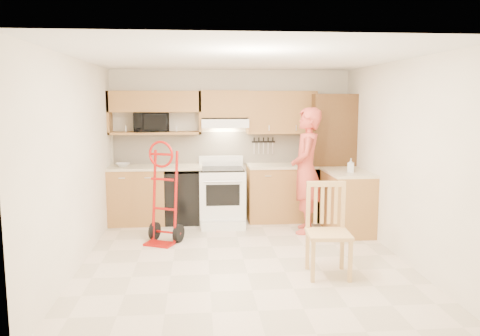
{
  "coord_description": "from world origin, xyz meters",
  "views": [
    {
      "loc": [
        -0.55,
        -5.79,
        2.0
      ],
      "look_at": [
        0.0,
        0.5,
        1.1
      ],
      "focal_mm": 35.62,
      "sensor_mm": 36.0,
      "label": 1
    }
  ],
  "objects": [
    {
      "name": "countertop_return",
      "position": [
        1.7,
        1.15,
        0.92
      ],
      "size": [
        0.63,
        1.0,
        0.04
      ],
      "primitive_type": "cube",
      "color": "beige",
      "rests_on": "cab_return_right"
    },
    {
      "name": "floor",
      "position": [
        0.0,
        0.0,
        -0.01
      ],
      "size": [
        4.0,
        4.5,
        0.02
      ],
      "primitive_type": "cube",
      "color": "beige",
      "rests_on": "ground"
    },
    {
      "name": "range",
      "position": [
        -0.18,
        1.76,
        0.54
      ],
      "size": [
        0.73,
        0.96,
        1.08
      ],
      "primitive_type": null,
      "color": "white",
      "rests_on": "ground"
    },
    {
      "name": "countertop_right",
      "position": [
        0.83,
        1.95,
        0.92
      ],
      "size": [
        1.14,
        0.63,
        0.04
      ],
      "primitive_type": "cube",
      "color": "beige",
      "rests_on": "lower_cab_right"
    },
    {
      "name": "dishwasher",
      "position": [
        -0.8,
        1.95,
        0.42
      ],
      "size": [
        0.6,
        0.6,
        0.85
      ],
      "primitive_type": "cube",
      "color": "black",
      "rests_on": "ground"
    },
    {
      "name": "wall_left",
      "position": [
        -2.01,
        0.0,
        1.25
      ],
      "size": [
        0.02,
        4.5,
        2.5
      ],
      "primitive_type": "cube",
      "color": "white",
      "rests_on": "ground"
    },
    {
      "name": "upper_shelf_mw",
      "position": [
        -1.25,
        2.08,
        1.47
      ],
      "size": [
        1.5,
        0.33,
        0.04
      ],
      "primitive_type": "cube",
      "color": "#996639",
      "rests_on": "wall_back"
    },
    {
      "name": "lower_cab_right",
      "position": [
        0.83,
        1.95,
        0.45
      ],
      "size": [
        1.14,
        0.6,
        0.9
      ],
      "primitive_type": "cube",
      "color": "#996639",
      "rests_on": "ground"
    },
    {
      "name": "wall_right",
      "position": [
        2.01,
        0.0,
        1.25
      ],
      "size": [
        0.02,
        4.5,
        2.5
      ],
      "primitive_type": "cube",
      "color": "white",
      "rests_on": "ground"
    },
    {
      "name": "bowl",
      "position": [
        -1.77,
        1.95,
        0.97
      ],
      "size": [
        0.26,
        0.26,
        0.06
      ],
      "primitive_type": "imported",
      "rotation": [
        0.0,
        0.0,
        0.13
      ],
      "color": "white",
      "rests_on": "countertop_left"
    },
    {
      "name": "pantry_tall",
      "position": [
        1.65,
        1.95,
        1.05
      ],
      "size": [
        0.7,
        0.6,
        2.1
      ],
      "primitive_type": "cube",
      "color": "#523016",
      "rests_on": "ground"
    },
    {
      "name": "cab_return_right",
      "position": [
        1.7,
        1.15,
        0.45
      ],
      "size": [
        0.6,
        1.0,
        0.9
      ],
      "primitive_type": "cube",
      "color": "#996639",
      "rests_on": "ground"
    },
    {
      "name": "upper_cab_center",
      "position": [
        -0.12,
        2.08,
        1.94
      ],
      "size": [
        0.76,
        0.33,
        0.44
      ],
      "primitive_type": "cube",
      "color": "#996639",
      "rests_on": "wall_back"
    },
    {
      "name": "person",
      "position": [
        1.06,
        1.19,
        0.95
      ],
      "size": [
        0.6,
        0.78,
        1.89
      ],
      "primitive_type": "imported",
      "rotation": [
        0.0,
        0.0,
        -1.81
      ],
      "color": "#C74638",
      "rests_on": "ground"
    },
    {
      "name": "backsplash",
      "position": [
        0.0,
        2.23,
        1.2
      ],
      "size": [
        3.92,
        0.03,
        0.55
      ],
      "primitive_type": "cube",
      "color": "beige",
      "rests_on": "wall_back"
    },
    {
      "name": "dining_chair",
      "position": [
        0.91,
        -0.64,
        0.53
      ],
      "size": [
        0.52,
        0.56,
        1.06
      ],
      "primitive_type": null,
      "rotation": [
        0.0,
        0.0,
        -0.08
      ],
      "color": "tan",
      "rests_on": "ground"
    },
    {
      "name": "microwave",
      "position": [
        -1.32,
        2.08,
        1.65
      ],
      "size": [
        0.61,
        0.45,
        0.31
      ],
      "primitive_type": "imported",
      "rotation": [
        0.0,
        0.0,
        0.12
      ],
      "color": "black",
      "rests_on": "upper_shelf_mw"
    },
    {
      "name": "countertop_left",
      "position": [
        -1.25,
        1.95,
        0.92
      ],
      "size": [
        1.5,
        0.63,
        0.04
      ],
      "primitive_type": "cube",
      "color": "beige",
      "rests_on": "lower_cab_left"
    },
    {
      "name": "range_hood",
      "position": [
        -0.12,
        2.02,
        1.63
      ],
      "size": [
        0.76,
        0.46,
        0.14
      ],
      "primitive_type": "cube",
      "color": "white",
      "rests_on": "wall_back"
    },
    {
      "name": "soap_bottle",
      "position": [
        1.7,
        1.04,
        1.04
      ],
      "size": [
        0.12,
        0.12,
        0.21
      ],
      "primitive_type": "imported",
      "rotation": [
        0.0,
        0.0,
        -0.35
      ],
      "color": "white",
      "rests_on": "countertop_return"
    },
    {
      "name": "hand_truck",
      "position": [
        -1.07,
        0.79,
        0.65
      ],
      "size": [
        0.66,
        0.64,
        1.31
      ],
      "primitive_type": null,
      "rotation": [
        0.0,
        0.0,
        -0.43
      ],
      "color": "#A60F0B",
      "rests_on": "ground"
    },
    {
      "name": "upper_cab_right",
      "position": [
        0.83,
        2.08,
        1.8
      ],
      "size": [
        1.14,
        0.33,
        0.7
      ],
      "primitive_type": "cube",
      "color": "#996639",
      "rests_on": "wall_back"
    },
    {
      "name": "wall_back",
      "position": [
        0.0,
        2.26,
        1.25
      ],
      "size": [
        4.0,
        0.02,
        2.5
      ],
      "primitive_type": "cube",
      "color": "white",
      "rests_on": "ground"
    },
    {
      "name": "lower_cab_left",
      "position": [
        -1.55,
        1.95,
        0.45
      ],
      "size": [
        0.9,
        0.6,
        0.9
      ],
      "primitive_type": "cube",
      "color": "#996639",
      "rests_on": "ground"
    },
    {
      "name": "upper_cab_left",
      "position": [
        -1.25,
        2.08,
        1.98
      ],
      "size": [
        1.5,
        0.33,
        0.34
      ],
      "primitive_type": "cube",
      "color": "#996639",
      "rests_on": "wall_back"
    },
    {
      "name": "knife_strip",
      "position": [
        0.55,
        2.21,
        1.24
      ],
      "size": [
        0.4,
        0.05,
        0.29
      ],
      "primitive_type": null,
      "color": "black",
      "rests_on": "backsplash"
    },
    {
      "name": "wall_front",
      "position": [
        0.0,
        -2.26,
        1.25
      ],
      "size": [
        4.0,
        0.02,
        2.5
      ],
      "primitive_type": "cube",
      "color": "white",
      "rests_on": "ground"
    },
    {
      "name": "ceiling",
      "position": [
        0.0,
        0.0,
        2.51
      ],
      "size": [
        4.0,
        4.5,
        0.02
      ],
      "primitive_type": "cube",
      "color": "white",
      "rests_on": "ground"
    }
  ]
}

